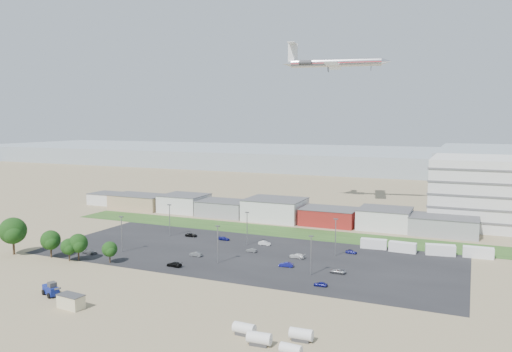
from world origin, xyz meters
The scene contains 39 objects.
ground centered at (0.00, 0.00, 0.00)m, with size 700.00×700.00×0.00m, color #827053.
parking_lot centered at (5.00, 20.00, 0.01)m, with size 120.00×50.00×0.01m, color black.
grass_strip centered at (0.00, 52.00, 0.01)m, with size 160.00×16.00×0.02m, color #25491B.
hills_backdrop centered at (40.00, 315.00, 4.50)m, with size 700.00×200.00×9.00m, color gray, non-canonical shape.
building_row centered at (-17.00, 71.00, 4.00)m, with size 170.00×20.00×8.00m, color silver, non-canonical shape.
portable_shed centered at (-10.47, -32.54, 1.45)m, with size 5.74×2.98×2.89m, color beige, non-canonical shape.
telehandler centered at (-20.13, -28.56, 1.62)m, with size 7.75×2.58×3.23m, color navy, non-canonical shape.
storage_tank_nw centered at (27.75, -29.93, 1.22)m, with size 4.07×2.03×2.44m, color silver, non-canonical shape.
storage_tank_ne centered at (37.94, -28.14, 1.23)m, with size 4.09×2.05×2.46m, color silver, non-canonical shape.
storage_tank_sw centered at (31.86, -32.62, 1.26)m, with size 4.20×2.10×2.52m, color silver, non-canonical shape.
storage_tank_se centered at (38.13, -34.05, 1.09)m, with size 3.64×1.82×2.18m, color silver, non-canonical shape.
box_trailer_a centered at (37.70, 41.53, 1.45)m, with size 7.71×2.41×2.89m, color silver, non-canonical shape.
box_trailer_b centered at (46.30, 40.65, 1.46)m, with size 7.79×2.44×2.92m, color silver, non-canonical shape.
box_trailer_c centered at (56.70, 41.55, 1.53)m, with size 8.18×2.56×3.07m, color silver, non-canonical shape.
box_trailer_d centered at (66.68, 42.90, 1.52)m, with size 8.13×2.54×3.05m, color silver, non-canonical shape.
tree_far_left centered at (-56.41, -7.21, 6.13)m, with size 8.17×8.17×12.26m, color black, non-canonical shape.
tree_left centered at (-44.04, -5.31, 4.41)m, with size 5.88×5.88×8.82m, color black, non-canonical shape.
tree_mid centered at (-36.66, -6.00, 3.58)m, with size 4.78×4.78×7.17m, color black, non-canonical shape.
tree_right centered at (-34.91, -4.33, 4.22)m, with size 5.62×5.62×8.43m, color black, non-canonical shape.
tree_near centered at (-25.27, -2.86, 3.33)m, with size 4.44×4.44×6.67m, color black, non-canonical shape.
lightpole_front_l centered at (-29.47, 7.56, 5.32)m, with size 1.25×0.52×10.64m, color slate, non-canonical shape.
lightpole_front_m centered at (1.70, 8.88, 5.14)m, with size 1.21×0.50×10.29m, color slate, non-canonical shape.
lightpole_front_r centered at (28.17, 8.63, 5.03)m, with size 1.18×0.49×10.05m, color slate, non-canonical shape.
lightpole_back_l centered at (-28.13, 30.74, 5.34)m, with size 1.26×0.52×10.69m, color slate, non-canonical shape.
lightpole_back_m centered at (0.71, 30.16, 5.18)m, with size 1.22×0.51×10.35m, color slate, non-canonical shape.
lightpole_back_r centered at (29.20, 28.53, 5.42)m, with size 1.28×0.53×10.84m, color slate, non-canonical shape.
airliner centered at (7.88, 106.35, 63.49)m, with size 46.99×32.04×13.88m, color silver, non-canonical shape.
parked_car_0 centered at (33.92, 12.74, 0.57)m, with size 1.91×4.13×1.15m, color #A5A5AA.
parked_car_1 centered at (20.05, 12.74, 0.64)m, with size 1.35×3.86×1.27m, color navy.
parked_car_2 centered at (32.83, 1.35, 0.55)m, with size 1.29×3.20×1.09m, color navy.
parked_car_3 centered at (-7.22, 1.04, 0.64)m, with size 1.78×4.39×1.27m, color black.
parked_car_4 centered at (-7.16, 12.20, 0.63)m, with size 1.32×3.80×1.25m, color #595B5E.
parked_car_6 centered at (-8.60, 32.62, 0.55)m, with size 1.53×3.76×1.09m, color navy.
parked_car_7 centered at (5.49, 22.84, 0.55)m, with size 1.16×3.33×1.10m, color #595B5E.
parked_car_8 centered at (32.83, 32.88, 0.56)m, with size 1.31×3.26×1.11m, color navy.
parked_car_9 centered at (-20.96, 32.62, 0.58)m, with size 1.91×4.14×1.15m, color black.
parked_car_10 centered at (-36.81, 2.08, 0.65)m, with size 1.82×4.49×1.30m, color #595B5E.
parked_car_11 centered at (5.86, 31.94, 0.63)m, with size 1.34×3.85×1.27m, color silver.
parked_car_12 centered at (19.93, 21.99, 0.65)m, with size 1.83×4.50×1.31m, color silver.
Camera 1 is at (64.33, -108.10, 38.45)m, focal length 35.00 mm.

